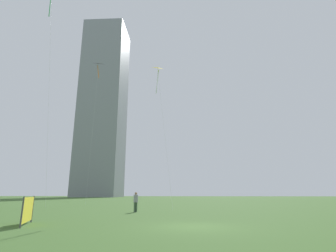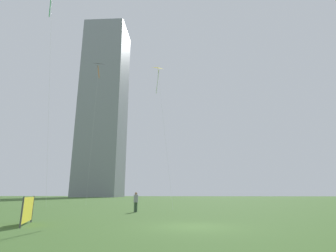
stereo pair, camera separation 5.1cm
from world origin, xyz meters
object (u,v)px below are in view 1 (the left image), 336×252
kite_flying_3 (99,65)px  kite_flying_1 (158,70)px  person_standing_2 (136,201)px  event_banner (28,210)px  distant_highrise_0 (104,107)px

kite_flying_3 → kite_flying_1: bearing=-33.3°
person_standing_2 → kite_flying_1: bearing=45.2°
person_standing_2 → kite_flying_1: (1.10, 6.96, 16.72)m
kite_flying_3 → event_banner: size_ratio=8.48×
distant_highrise_0 → event_banner: 116.94m
person_standing_2 → kite_flying_3: (-9.79, 14.10, 21.70)m
event_banner → kite_flying_1: bearing=73.4°
event_banner → distant_highrise_0: bearing=106.9°
kite_flying_3 → distant_highrise_0: distant_highrise_0 is taller
event_banner → person_standing_2: bearing=68.6°
person_standing_2 → kite_flying_3: size_ratio=0.08×
kite_flying_1 → event_banner: bearing=-106.6°
distant_highrise_0 → kite_flying_1: bearing=-68.3°
distant_highrise_0 → kite_flying_3: bearing=-73.3°
kite_flying_3 → distant_highrise_0: size_ratio=0.28×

